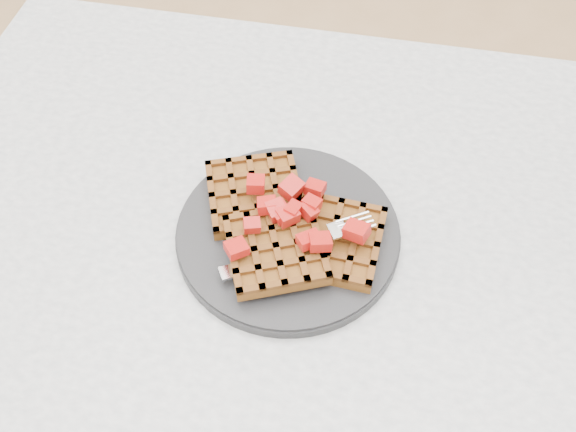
{
  "coord_description": "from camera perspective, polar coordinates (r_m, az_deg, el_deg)",
  "views": [
    {
      "loc": [
        -0.05,
        -0.37,
        1.34
      ],
      "look_at": [
        -0.12,
        0.03,
        0.79
      ],
      "focal_mm": 40.0,
      "sensor_mm": 36.0,
      "label": 1
    }
  ],
  "objects": [
    {
      "name": "fork",
      "position": [
        0.68,
        1.83,
        -2.96
      ],
      "size": [
        0.17,
        0.11,
        0.02
      ],
      "primitive_type": null,
      "rotation": [
        0.0,
        0.0,
        -1.02
      ],
      "color": "silver",
      "rests_on": "plate"
    },
    {
      "name": "plate",
      "position": [
        0.71,
        -0.0,
        -1.55
      ],
      "size": [
        0.25,
        0.25,
        0.02
      ],
      "primitive_type": "cylinder",
      "color": "black",
      "rests_on": "table"
    },
    {
      "name": "waffles",
      "position": [
        0.69,
        -0.05,
        -0.88
      ],
      "size": [
        0.22,
        0.2,
        0.03
      ],
      "color": "brown",
      "rests_on": "plate"
    },
    {
      "name": "table",
      "position": [
        0.8,
        8.47,
        -9.72
      ],
      "size": [
        1.2,
        0.8,
        0.75
      ],
      "color": "beige",
      "rests_on": "ground"
    },
    {
      "name": "strawberry_pile",
      "position": [
        0.67,
        -0.0,
        0.71
      ],
      "size": [
        0.15,
        0.15,
        0.02
      ],
      "primitive_type": null,
      "color": "#8F0100",
      "rests_on": "waffles"
    }
  ]
}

